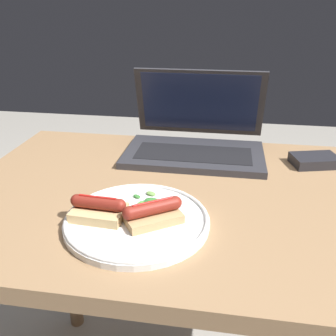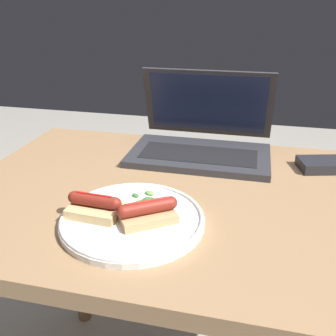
{
  "view_description": "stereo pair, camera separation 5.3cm",
  "coord_description": "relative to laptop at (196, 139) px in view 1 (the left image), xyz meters",
  "views": [
    {
      "loc": [
        0.04,
        -0.75,
        1.16
      ],
      "look_at": [
        -0.08,
        -0.01,
        0.82
      ],
      "focal_mm": 40.0,
      "sensor_mm": 36.0,
      "label": 1
    },
    {
      "loc": [
        0.09,
        -0.74,
        1.16
      ],
      "look_at": [
        -0.08,
        -0.01,
        0.82
      ],
      "focal_mm": 40.0,
      "sensor_mm": 36.0,
      "label": 2
    }
  ],
  "objects": [
    {
      "name": "laptop",
      "position": [
        0.0,
        0.0,
        0.0
      ],
      "size": [
        0.38,
        0.28,
        0.22
      ],
      "color": "#2D2D33",
      "rests_on": "desk"
    },
    {
      "name": "sausage_toast_middle",
      "position": [
        -0.15,
        -0.39,
        -0.01
      ],
      "size": [
        0.11,
        0.08,
        0.05
      ],
      "rotation": [
        0.0,
        0.0,
        6.22
      ],
      "color": "tan",
      "rests_on": "plate"
    },
    {
      "name": "desk",
      "position": [
        0.04,
        -0.24,
        -0.14
      ],
      "size": [
        1.13,
        0.7,
        0.76
      ],
      "color": "#93704C",
      "rests_on": "ground_plane"
    },
    {
      "name": "plate",
      "position": [
        -0.08,
        -0.39,
        -0.03
      ],
      "size": [
        0.28,
        0.28,
        0.02
      ],
      "color": "white",
      "rests_on": "desk"
    },
    {
      "name": "external_drive",
      "position": [
        0.32,
        -0.04,
        -0.03
      ],
      "size": [
        0.13,
        0.1,
        0.03
      ],
      "rotation": [
        0.0,
        0.0,
        0.26
      ],
      "color": "#232328",
      "rests_on": "desk"
    },
    {
      "name": "sausage_toast_left",
      "position": [
        -0.04,
        -0.39,
        -0.01
      ],
      "size": [
        0.12,
        0.11,
        0.05
      ],
      "rotation": [
        0.0,
        0.0,
        0.59
      ],
      "color": "tan",
      "rests_on": "plate"
    },
    {
      "name": "salad_pile",
      "position": [
        -0.07,
        -0.32,
        -0.03
      ],
      "size": [
        0.06,
        0.08,
        0.01
      ],
      "color": "#4C8E3D",
      "rests_on": "plate"
    }
  ]
}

